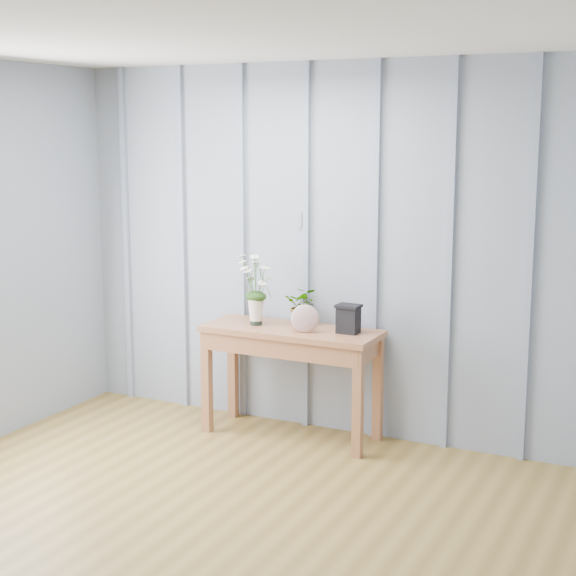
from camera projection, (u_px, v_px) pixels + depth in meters
The scene contains 7 objects.
ground at pixel (152, 574), 4.14m from camera, with size 4.50×4.50×0.00m, color brown.
room_shell at pixel (243, 143), 4.59m from camera, with size 4.00×4.50×2.50m.
sideboard at pixel (291, 345), 5.89m from camera, with size 1.20×0.45×0.75m.
daisy_vase at pixel (256, 279), 5.91m from camera, with size 0.36×0.27×0.51m.
spider_plant at pixel (303, 305), 5.97m from camera, with size 0.23×0.20×0.26m, color #183B11.
felt_disc_vessel at pixel (305, 319), 5.72m from camera, with size 0.19×0.05×0.19m, color #8D4D60.
carved_box at pixel (348, 319), 5.71m from camera, with size 0.16×0.12×0.19m.
Camera 1 is at (2.27, -3.15, 2.07)m, focal length 55.00 mm.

